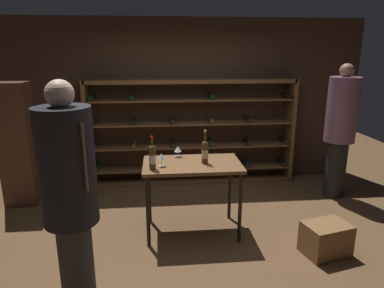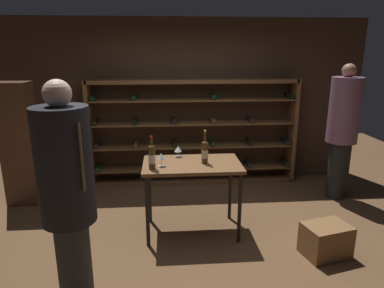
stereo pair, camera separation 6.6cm
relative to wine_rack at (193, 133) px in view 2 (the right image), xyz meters
The scene contains 12 objects.
ground_plane 2.01m from the wine_rack, 94.19° to the right, with size 10.05×10.05×0.00m, color brown.
back_wall 0.55m from the wine_rack, 122.36° to the left, with size 5.98×0.10×2.68m, color #3D2B1E.
wine_rack is the anchor object (origin of this frame).
tasting_table 1.65m from the wine_rack, 95.11° to the right, with size 1.15×0.69×0.89m.
person_bystander_red_print 2.27m from the wine_rack, 20.05° to the right, with size 0.44×0.44×1.99m.
person_bystander_dark_jacket 3.15m from the wine_rack, 112.96° to the right, with size 0.43×0.43×1.97m.
wine_crate 2.68m from the wine_rack, 60.87° to the right, with size 0.48×0.34×0.35m, color brown.
display_cabinet 2.59m from the wine_rack, 167.00° to the right, with size 0.44×0.36×1.76m, color #4C2D1E.
wine_bottle_green_slim 1.67m from the wine_rack, 89.94° to the right, with size 0.08×0.08×0.40m.
wine_bottle_black_capsule 1.92m from the wine_rack, 108.46° to the right, with size 0.08×0.08×0.38m.
wine_glass_stemmed_center 1.81m from the wine_rack, 106.22° to the right, with size 0.08×0.08×0.16m.
wine_glass_stemmed_left 1.42m from the wine_rack, 102.19° to the right, with size 0.09×0.09×0.14m.
Camera 2 is at (-0.31, -3.63, 2.16)m, focal length 31.99 mm.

